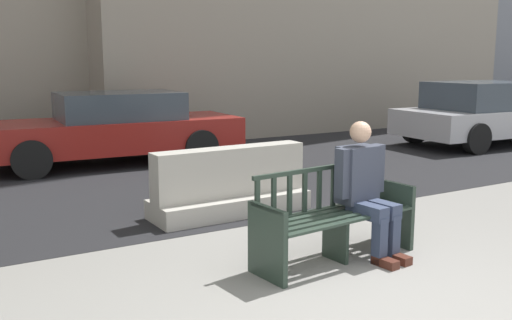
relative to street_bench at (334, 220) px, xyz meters
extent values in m
plane|color=gray|center=(-0.27, -1.31, -0.40)|extent=(200.00, 200.00, 0.00)
cube|color=black|center=(-0.27, 7.39, -0.39)|extent=(120.00, 12.00, 0.01)
cube|color=#28382D|center=(-0.81, -0.11, -0.07)|extent=(0.10, 0.52, 0.66)
cube|color=#28382D|center=(0.82, 0.06, -0.07)|extent=(0.10, 0.52, 0.66)
cube|color=#28382D|center=(0.00, -0.03, -0.17)|extent=(0.07, 0.33, 0.45)
cube|color=#28382D|center=(0.03, -0.25, 0.05)|extent=(1.60, 0.23, 0.02)
cube|color=#28382D|center=(0.01, -0.14, 0.05)|extent=(1.60, 0.23, 0.02)
cube|color=#28382D|center=(0.00, -0.03, 0.05)|extent=(1.60, 0.23, 0.02)
cube|color=#28382D|center=(-0.01, 0.09, 0.05)|extent=(1.60, 0.23, 0.02)
cube|color=#28382D|center=(-0.02, 0.20, 0.05)|extent=(1.60, 0.23, 0.02)
cube|color=#28382D|center=(-0.02, 0.21, 0.46)|extent=(1.60, 0.20, 0.04)
cube|color=#28382D|center=(-0.77, 0.14, 0.25)|extent=(0.05, 0.03, 0.38)
cube|color=#28382D|center=(-0.58, 0.16, 0.25)|extent=(0.05, 0.03, 0.38)
cube|color=#28382D|center=(-0.39, 0.17, 0.25)|extent=(0.05, 0.03, 0.38)
cube|color=#28382D|center=(-0.21, 0.19, 0.25)|extent=(0.05, 0.03, 0.38)
cube|color=#28382D|center=(-0.02, 0.21, 0.25)|extent=(0.05, 0.03, 0.38)
cube|color=#28382D|center=(0.16, 0.23, 0.25)|extent=(0.05, 0.03, 0.38)
cube|color=#28382D|center=(0.35, 0.25, 0.25)|extent=(0.05, 0.03, 0.38)
cube|color=#28382D|center=(0.54, 0.27, 0.25)|extent=(0.05, 0.03, 0.38)
cube|color=#28382D|center=(0.72, 0.29, 0.25)|extent=(0.05, 0.03, 0.38)
cube|color=#28382D|center=(-0.81, -0.13, 0.25)|extent=(0.10, 0.46, 0.03)
cube|color=#28382D|center=(0.82, 0.04, 0.25)|extent=(0.10, 0.46, 0.03)
cube|color=#383D4C|center=(0.34, 0.08, 0.39)|extent=(0.42, 0.28, 0.56)
sphere|color=tan|center=(0.35, 0.06, 0.81)|extent=(0.21, 0.21, 0.21)
cube|color=#333D56|center=(0.28, -0.15, 0.08)|extent=(0.18, 0.45, 0.14)
cube|color=#333D56|center=(0.46, -0.13, 0.08)|extent=(0.18, 0.45, 0.14)
cube|color=#333D56|center=(0.29, -0.32, -0.17)|extent=(0.12, 0.12, 0.45)
cube|color=#333D56|center=(0.47, -0.30, -0.17)|extent=(0.12, 0.12, 0.45)
cube|color=#4C2319|center=(0.30, -0.40, -0.36)|extent=(0.14, 0.27, 0.08)
cube|color=#4C2319|center=(0.48, -0.38, -0.36)|extent=(0.14, 0.27, 0.08)
cube|color=#383D4C|center=(0.10, 0.02, 0.43)|extent=(0.10, 0.13, 0.48)
cube|color=#383D4C|center=(0.59, 0.07, 0.43)|extent=(0.10, 0.13, 0.48)
cube|color=#ADA89E|center=(-0.08, 1.96, -0.28)|extent=(2.02, 0.73, 0.24)
cube|color=#ADA89E|center=(-0.08, 1.96, 0.14)|extent=(2.01, 0.35, 0.60)
cube|color=maroon|center=(-0.35, 6.17, 0.14)|extent=(4.79, 1.95, 0.56)
cube|color=#38424C|center=(-0.17, 6.16, 0.67)|extent=(2.23, 1.61, 0.49)
cylinder|color=black|center=(-1.85, 5.44, -0.08)|extent=(0.65, 0.25, 0.64)
cylinder|color=black|center=(-1.77, 7.05, -0.08)|extent=(0.65, 0.25, 0.64)
cylinder|color=black|center=(1.06, 5.29, -0.08)|extent=(0.65, 0.25, 0.64)
cylinder|color=black|center=(1.15, 6.90, -0.08)|extent=(0.65, 0.25, 0.64)
cube|color=#B7B7BC|center=(7.70, 4.29, 0.14)|extent=(4.22, 2.12, 0.56)
cube|color=#38424C|center=(7.53, 4.30, 0.72)|extent=(2.32, 1.79, 0.59)
cylinder|color=black|center=(9.02, 5.10, -0.08)|extent=(0.65, 0.26, 0.64)
cylinder|color=black|center=(6.48, 5.25, -0.08)|extent=(0.65, 0.26, 0.64)
cylinder|color=black|center=(6.37, 3.47, -0.08)|extent=(0.65, 0.26, 0.64)
camera|label=1|loc=(-3.29, -4.15, 1.50)|focal=40.00mm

